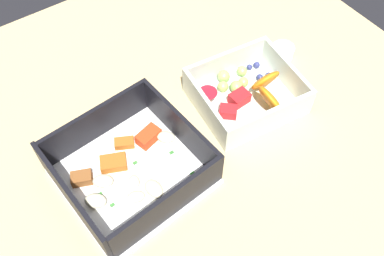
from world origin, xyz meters
TOP-DOWN VIEW (x-y plane):
  - table_surface at (0.00, 0.00)cm, footprint 80.00×80.00cm
  - pasta_container at (-11.24, 0.54)cm, footprint 19.18×18.38cm
  - fruit_bowl at (9.81, 1.74)cm, footprint 16.42×14.87cm
  - paper_cup_liner at (21.00, 5.82)cm, footprint 3.72×3.72cm

SIDE VIEW (x-z plane):
  - table_surface at x=0.00cm, z-range 0.00..2.00cm
  - paper_cup_liner at x=21.00cm, z-range 2.00..4.04cm
  - fruit_bowl at x=9.81cm, z-range 0.98..6.83cm
  - pasta_container at x=-11.24cm, z-range 0.81..7.11cm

